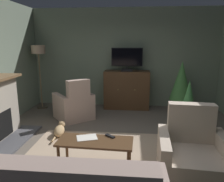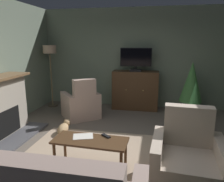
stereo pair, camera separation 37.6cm
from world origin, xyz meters
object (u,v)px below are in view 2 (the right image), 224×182
(television, at_px, (136,59))
(potted_plant_on_hearth_side, at_px, (194,106))
(tv_remote, at_px, (106,136))
(floor_lamp, at_px, (50,56))
(cat, at_px, (64,128))
(folded_newspaper, at_px, (83,136))
(armchair_angled_to_table, at_px, (187,162))
(coffee_table, at_px, (90,143))
(armchair_facing_sofa, at_px, (81,105))
(potted_plant_tall_palm_by_window, at_px, (191,86))
(tv_cabinet, at_px, (135,91))

(television, bearing_deg, potted_plant_on_hearth_side, -49.53)
(tv_remote, distance_m, floor_lamp, 3.78)
(cat, xyz_separation_m, floor_lamp, (-1.13, 1.80, 1.39))
(folded_newspaper, relative_size, potted_plant_on_hearth_side, 0.27)
(television, distance_m, armchair_angled_to_table, 3.58)
(coffee_table, height_order, cat, coffee_table)
(cat, bearing_deg, floor_lamp, 122.01)
(folded_newspaper, bearing_deg, armchair_angled_to_table, -26.03)
(armchair_facing_sofa, xyz_separation_m, potted_plant_tall_palm_by_window, (2.74, 0.86, 0.44))
(folded_newspaper, bearing_deg, armchair_facing_sofa, 91.78)
(tv_cabinet, distance_m, cat, 2.44)
(tv_cabinet, distance_m, coffee_table, 3.21)
(tv_remote, bearing_deg, armchair_angled_to_table, -154.59)
(tv_remote, height_order, armchair_facing_sofa, armchair_facing_sofa)
(folded_newspaper, distance_m, floor_lamp, 3.63)
(television, distance_m, cat, 2.71)
(television, xyz_separation_m, potted_plant_on_hearth_side, (1.33, -1.56, -0.81))
(folded_newspaper, relative_size, floor_lamp, 0.17)
(television, xyz_separation_m, coffee_table, (-0.38, -3.14, -1.01))
(tv_remote, distance_m, folded_newspaper, 0.35)
(armchair_facing_sofa, bearing_deg, television, 37.88)
(potted_plant_on_hearth_side, bearing_deg, cat, -171.40)
(potted_plant_tall_palm_by_window, bearing_deg, tv_cabinet, 173.04)
(armchair_facing_sofa, distance_m, potted_plant_on_hearth_side, 2.67)
(television, height_order, armchair_facing_sofa, television)
(tv_remote, height_order, armchair_angled_to_table, armchair_angled_to_table)
(potted_plant_tall_palm_by_window, bearing_deg, coffee_table, -121.58)
(cat, relative_size, floor_lamp, 0.42)
(television, relative_size, armchair_angled_to_table, 0.84)
(tv_cabinet, bearing_deg, floor_lamp, -175.14)
(coffee_table, height_order, armchair_angled_to_table, armchair_angled_to_table)
(armchair_facing_sofa, bearing_deg, floor_lamp, 145.10)
(coffee_table, relative_size, tv_remote, 6.60)
(tv_remote, relative_size, folded_newspaper, 0.57)
(folded_newspaper, xyz_separation_m, potted_plant_tall_palm_by_window, (1.99, 2.93, 0.29))
(coffee_table, xyz_separation_m, tv_remote, (0.21, 0.15, 0.07))
(tv_cabinet, distance_m, armchair_facing_sofa, 1.64)
(coffee_table, relative_size, potted_plant_tall_palm_by_window, 0.80)
(tv_cabinet, height_order, folded_newspaper, tv_cabinet)
(tv_remote, height_order, potted_plant_on_hearth_side, potted_plant_on_hearth_side)
(tv_cabinet, distance_m, potted_plant_tall_palm_by_window, 1.51)
(armchair_angled_to_table, distance_m, floor_lamp, 4.78)
(potted_plant_on_hearth_side, relative_size, floor_lamp, 0.63)
(tv_remote, bearing_deg, television, -54.54)
(tv_cabinet, xyz_separation_m, tv_remote, (-0.17, -3.04, -0.04))
(coffee_table, distance_m, potted_plant_on_hearth_side, 2.33)
(armchair_angled_to_table, relative_size, potted_plant_on_hearth_side, 0.91)
(television, relative_size, tv_remote, 5.04)
(television, bearing_deg, armchair_facing_sofa, -142.12)
(armchair_facing_sofa, distance_m, potted_plant_tall_palm_by_window, 2.90)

